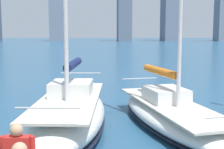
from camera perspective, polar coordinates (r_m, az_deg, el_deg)
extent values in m
cube|color=slate|center=(174.17, -10.17, 13.23)|extent=(7.63, 6.46, 43.42)
ellipsoid|color=white|center=(12.89, 10.65, -7.46)|extent=(3.74, 8.77, 0.91)
ellipsoid|color=black|center=(12.96, 10.63, -8.53)|extent=(3.76, 8.81, 0.10)
cube|color=beige|center=(12.78, 10.70, -5.37)|extent=(3.14, 7.69, 0.06)
cube|color=silver|center=(13.17, 9.81, -3.61)|extent=(1.74, 2.07, 0.55)
cylinder|color=silver|center=(13.63, 8.79, 0.08)|extent=(0.67, 3.54, 0.12)
cylinder|color=orange|center=(13.61, 8.80, 0.58)|extent=(0.82, 3.29, 0.32)
cylinder|color=silver|center=(16.17, 5.07, -0.72)|extent=(1.82, 0.32, 0.04)
ellipsoid|color=white|center=(12.09, -7.68, -7.48)|extent=(3.48, 8.26, 1.28)
ellipsoid|color=black|center=(12.18, -7.65, -9.08)|extent=(3.50, 8.31, 0.10)
cube|color=beige|center=(11.94, -7.73, -4.35)|extent=(2.91, 7.26, 0.06)
cube|color=silver|center=(12.35, -7.42, -2.51)|extent=(1.75, 1.93, 0.55)
cylinder|color=silver|center=(12.83, -7.08, 1.36)|extent=(0.49, 3.36, 0.12)
cylinder|color=navy|center=(12.82, -7.08, 1.89)|extent=(0.66, 3.12, 0.32)
cylinder|color=silver|center=(8.28, -11.73, -6.01)|extent=(1.69, 0.23, 0.04)
cylinder|color=silver|center=(15.38, -5.71, 0.28)|extent=(1.95, 0.26, 0.04)
sphere|color=tan|center=(5.54, -17.06, -9.65)|extent=(0.22, 0.22, 0.22)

